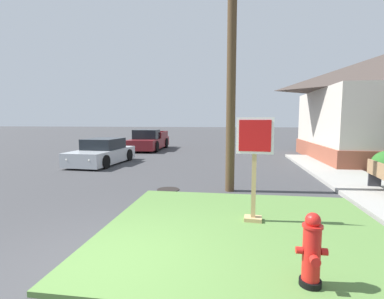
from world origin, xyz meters
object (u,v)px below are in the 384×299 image
utility_pole (232,25)px  fire_hydrant (312,252)px  stop_sign (254,171)px  pickup_truck_maroon (149,141)px  manhole_cover (168,190)px  parked_sedan_silver (102,153)px  street_bench (383,176)px

utility_pole → fire_hydrant: bearing=-77.8°
stop_sign → pickup_truck_maroon: (-6.50, 13.92, -0.52)m
fire_hydrant → manhole_cover: fire_hydrant is taller
manhole_cover → pickup_truck_maroon: pickup_truck_maroon is taller
parked_sedan_silver → utility_pole: (6.34, -4.51, 4.38)m
pickup_truck_maroon → street_bench: 15.15m
stop_sign → parked_sedan_silver: size_ratio=0.52×
manhole_cover → street_bench: bearing=2.2°
stop_sign → street_bench: 4.80m
manhole_cover → parked_sedan_silver: 6.46m
fire_hydrant → pickup_truck_maroon: pickup_truck_maroon is taller
utility_pole → manhole_cover: bearing=-175.3°
pickup_truck_maroon → street_bench: size_ratio=3.22×
stop_sign → manhole_cover: size_ratio=3.08×
parked_sedan_silver → street_bench: parked_sedan_silver is taller
street_bench → pickup_truck_maroon: bearing=133.0°
parked_sedan_silver → utility_pole: bearing=-35.4°
stop_sign → manhole_cover: stop_sign is taller
parked_sedan_silver → pickup_truck_maroon: bearing=86.9°
fire_hydrant → pickup_truck_maroon: (-7.07, 16.17, 0.08)m
fire_hydrant → parked_sedan_silver: parked_sedan_silver is taller
manhole_cover → street_bench: 6.28m
stop_sign → fire_hydrant: bearing=-75.9°
fire_hydrant → parked_sedan_silver: size_ratio=0.23×
manhole_cover → parked_sedan_silver: size_ratio=0.17×
pickup_truck_maroon → manhole_cover: bearing=-70.2°
manhole_cover → parked_sedan_silver: parked_sedan_silver is taller
stop_sign → parked_sedan_silver: (-6.86, 7.27, -0.59)m
manhole_cover → utility_pole: utility_pole is taller
parked_sedan_silver → utility_pole: utility_pole is taller
fire_hydrant → manhole_cover: 5.72m
utility_pole → street_bench: bearing=1.1°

